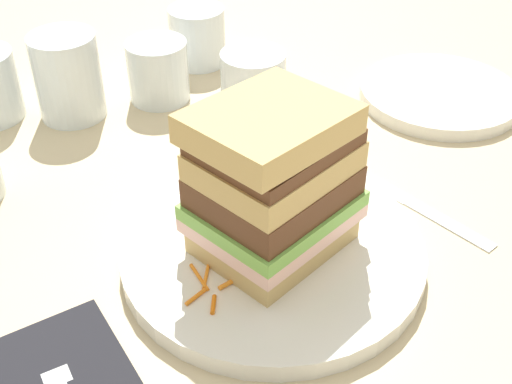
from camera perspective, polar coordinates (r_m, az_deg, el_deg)
ground_plane at (r=0.60m, az=1.41°, el=-5.65°), size 3.00×3.00×0.00m
main_plate at (r=0.59m, az=1.67°, el=-5.21°), size 0.27×0.27×0.02m
sandwich at (r=0.54m, az=1.67°, el=0.68°), size 0.14×0.13×0.14m
carrot_shred_0 at (r=0.54m, az=-5.13°, el=-8.82°), size 0.02×0.01×0.00m
carrot_shred_1 at (r=0.56m, az=-4.87°, el=-7.14°), size 0.01×0.03×0.00m
carrot_shred_2 at (r=0.53m, az=-3.63°, el=-9.48°), size 0.01×0.02×0.00m
carrot_shred_3 at (r=0.55m, az=-1.78°, el=-7.43°), size 0.03×0.01×0.00m
carrot_shred_4 at (r=0.56m, az=-4.39°, el=-6.71°), size 0.02×0.03×0.00m
carrot_shred_5 at (r=0.62m, az=5.52°, el=-1.67°), size 0.01×0.03×0.00m
carrot_shred_6 at (r=0.62m, az=5.08°, el=-1.74°), size 0.03×0.01×0.00m
carrot_shred_7 at (r=0.64m, az=7.30°, el=-0.63°), size 0.02×0.02×0.00m
carrot_shred_8 at (r=0.65m, az=6.88°, el=0.11°), size 0.01×0.03×0.00m
carrot_shred_9 at (r=0.63m, az=6.53°, el=-1.42°), size 0.02×0.01×0.00m
carrot_shred_10 at (r=0.63m, az=6.73°, el=-0.88°), size 0.00×0.02×0.00m
carrot_shred_11 at (r=0.62m, az=6.71°, el=-1.92°), size 0.03×0.02×0.00m
carrot_shred_12 at (r=0.63m, az=7.38°, el=-0.99°), size 0.01×0.02×0.00m
knife at (r=0.68m, az=12.86°, el=-0.75°), size 0.04×0.20×0.00m
juice_glass at (r=0.75m, az=-0.24°, el=8.10°), size 0.07×0.07×0.09m
empty_tumbler_0 at (r=0.91m, az=-4.99°, el=13.01°), size 0.07×0.07×0.07m
empty_tumbler_1 at (r=0.81m, az=-15.62°, el=9.40°), size 0.08×0.08×0.10m
empty_tumbler_2 at (r=0.83m, az=-8.27°, el=10.10°), size 0.07×0.07×0.07m
side_plate at (r=0.86m, az=15.25°, el=7.99°), size 0.19×0.19×0.02m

